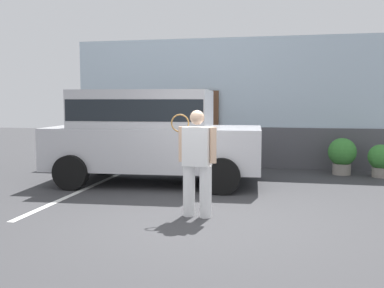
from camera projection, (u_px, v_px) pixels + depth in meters
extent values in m
plane|color=#38383A|center=(194.00, 220.00, 6.69)|extent=(40.00, 40.00, 0.00)
cube|color=silver|center=(78.00, 192.00, 8.70)|extent=(0.12, 4.40, 0.01)
cube|color=silver|center=(236.00, 103.00, 12.12)|extent=(9.18, 0.30, 3.54)
cube|color=#4C4C51|center=(235.00, 147.00, 12.05)|extent=(7.71, 0.10, 1.10)
cube|color=brown|center=(202.00, 129.00, 12.17)|extent=(0.90, 0.06, 2.10)
cube|color=#B7B7BC|center=(155.00, 147.00, 9.61)|extent=(4.71, 2.20, 0.90)
cube|color=#B7B7BC|center=(144.00, 109.00, 9.57)|extent=(3.01, 1.94, 0.80)
cube|color=black|center=(144.00, 110.00, 9.57)|extent=(2.95, 1.96, 0.44)
cylinder|color=black|center=(228.00, 162.00, 10.37)|extent=(0.74, 0.31, 0.72)
cylinder|color=black|center=(222.00, 176.00, 8.50)|extent=(0.74, 0.31, 0.72)
cylinder|color=black|center=(103.00, 160.00, 10.81)|extent=(0.74, 0.31, 0.72)
cylinder|color=black|center=(71.00, 172.00, 8.94)|extent=(0.74, 0.31, 0.72)
cylinder|color=white|center=(206.00, 192.00, 6.81)|extent=(0.19, 0.19, 0.81)
cylinder|color=white|center=(189.00, 191.00, 6.90)|extent=(0.19, 0.19, 0.81)
cube|color=white|center=(197.00, 146.00, 6.79)|extent=(0.45, 0.32, 0.60)
sphere|color=beige|center=(197.00, 117.00, 6.74)|extent=(0.22, 0.22, 0.22)
cylinder|color=beige|center=(213.00, 145.00, 6.69)|extent=(0.10, 0.10, 0.55)
cylinder|color=beige|center=(182.00, 144.00, 6.87)|extent=(0.10, 0.10, 0.55)
torus|color=olive|center=(180.00, 123.00, 6.91)|extent=(0.29, 0.07, 0.29)
cylinder|color=olive|center=(180.00, 138.00, 6.93)|extent=(0.03, 0.03, 0.20)
cylinder|color=gray|center=(342.00, 169.00, 10.83)|extent=(0.44, 0.44, 0.27)
sphere|color=#387F33|center=(342.00, 152.00, 10.79)|extent=(0.69, 0.69, 0.69)
cylinder|color=gray|center=(380.00, 172.00, 10.45)|extent=(0.38, 0.38, 0.23)
sphere|color=#387F33|center=(381.00, 157.00, 10.41)|extent=(0.60, 0.60, 0.60)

